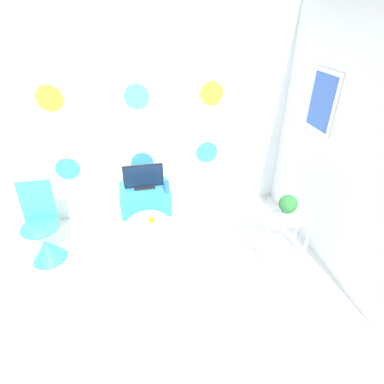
# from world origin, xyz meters

# --- Properties ---
(ground_plane) EXTENTS (12.00, 12.00, 0.00)m
(ground_plane) POSITION_xyz_m (0.00, 0.00, 0.00)
(ground_plane) COLOR white
(wall_back_dotted) EXTENTS (4.59, 0.05, 2.60)m
(wall_back_dotted) POSITION_xyz_m (0.00, 1.65, 1.30)
(wall_back_dotted) COLOR white
(wall_back_dotted) RESTS_ON ground_plane
(wall_right) EXTENTS (0.06, 2.63, 2.60)m
(wall_right) POSITION_xyz_m (1.81, 0.82, 1.31)
(wall_right) COLOR silver
(wall_right) RESTS_ON ground_plane
(rug) EXTENTS (1.23, 0.74, 0.01)m
(rug) POSITION_xyz_m (-0.06, 0.66, 0.00)
(rug) COLOR silver
(rug) RESTS_ON ground_plane
(bathtub) EXTENTS (1.04, 0.52, 0.50)m
(bathtub) POSITION_xyz_m (0.00, 0.72, 0.25)
(bathtub) COLOR white
(bathtub) RESTS_ON ground_plane
(rubber_duck) EXTENTS (0.07, 0.08, 0.08)m
(rubber_duck) POSITION_xyz_m (0.04, 0.68, 0.54)
(rubber_duck) COLOR yellow
(rubber_duck) RESTS_ON bathtub
(chair) EXTENTS (0.38, 0.38, 0.88)m
(chair) POSITION_xyz_m (-1.08, 0.93, 0.28)
(chair) COLOR #38B2A3
(chair) RESTS_ON ground_plane
(tv_cabinet) EXTENTS (0.60, 0.41, 0.49)m
(tv_cabinet) POSITION_xyz_m (0.01, 1.39, 0.25)
(tv_cabinet) COLOR #389ED6
(tv_cabinet) RESTS_ON ground_plane
(tv) EXTENTS (0.47, 0.12, 0.30)m
(tv) POSITION_xyz_m (0.01, 1.39, 0.63)
(tv) COLOR black
(tv) RESTS_ON tv_cabinet
(vase) EXTENTS (0.06, 0.06, 0.17)m
(vase) POSITION_xyz_m (0.26, 1.23, 0.57)
(vase) COLOR #2D72B7
(vase) RESTS_ON tv_cabinet
(side_table) EXTENTS (0.52, 0.28, 0.50)m
(side_table) POSITION_xyz_m (1.40, 0.50, 0.40)
(side_table) COLOR silver
(side_table) RESTS_ON ground_plane
(potted_plant_left) EXTENTS (0.19, 0.19, 0.25)m
(potted_plant_left) POSITION_xyz_m (1.40, 0.50, 0.64)
(potted_plant_left) COLOR white
(potted_plant_left) RESTS_ON side_table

